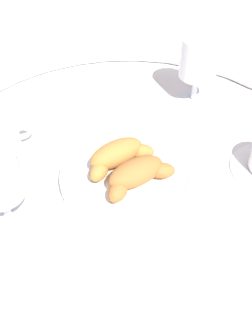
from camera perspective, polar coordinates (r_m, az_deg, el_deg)
The scene contains 8 objects.
ground_plane at distance 0.70m, azimuth 0.39°, elevation -0.66°, with size 2.20×2.20×0.00m, color silver.
table_chrome_rim at distance 0.69m, azimuth 0.39°, elevation 0.03°, with size 0.79×0.79×0.02m, color silver.
pastry_plate at distance 0.68m, azimuth 0.00°, elevation -1.09°, with size 0.23×0.23×0.02m.
croissant_large at distance 0.67m, azimuth -1.22°, elevation 1.87°, with size 0.12×0.10×0.04m.
croissant_small at distance 0.64m, azimuth 1.59°, elevation -0.89°, with size 0.12×0.10×0.04m.
coffee_cup_far at distance 0.75m, azimuth -17.63°, elevation 3.51°, with size 0.14×0.14×0.06m.
juice_glass_left at distance 0.83m, azimuth 10.41°, elevation 14.93°, with size 0.08×0.08×0.14m.
sugar_packet at distance 0.84m, azimuth 1.64°, elevation 9.02°, with size 0.05×0.03×0.01m, color white.
Camera 1 is at (0.07, 0.48, 0.50)m, focal length 42.38 mm.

